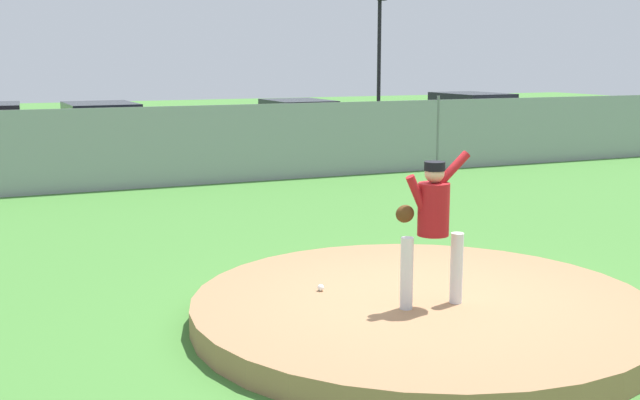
{
  "coord_description": "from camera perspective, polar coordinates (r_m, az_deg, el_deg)",
  "views": [
    {
      "loc": [
        -4.17,
        -6.95,
        2.77
      ],
      "look_at": [
        -0.13,
        2.44,
        0.93
      ],
      "focal_mm": 44.06,
      "sensor_mm": 36.0,
      "label": 1
    }
  ],
  "objects": [
    {
      "name": "ground_plane",
      "position": [
        13.89,
        -5.3,
        -1.33
      ],
      "size": [
        80.0,
        80.0,
        0.0
      ],
      "primitive_type": "plane",
      "color": "#427A33"
    },
    {
      "name": "asphalt_strip",
      "position": [
        22.03,
        -12.17,
        2.78
      ],
      "size": [
        44.0,
        7.0,
        0.01
      ],
      "primitive_type": "cube",
      "color": "#2B2B2D",
      "rests_on": "ground_plane"
    },
    {
      "name": "pitchers_mound",
      "position": [
        8.53,
        7.38,
        -7.9
      ],
      "size": [
        4.91,
        4.91,
        0.27
      ],
      "primitive_type": "cylinder",
      "color": "#99704C",
      "rests_on": "ground_plane"
    },
    {
      "name": "pitcher_youth",
      "position": [
        8.0,
        8.15,
        -1.31
      ],
      "size": [
        0.8,
        0.32,
        1.59
      ],
      "color": "silver",
      "rests_on": "pitchers_mound"
    },
    {
      "name": "baseball",
      "position": [
        8.64,
        0.05,
        -6.39
      ],
      "size": [
        0.07,
        0.07,
        0.07
      ],
      "primitive_type": "sphere",
      "color": "white",
      "rests_on": "pitchers_mound"
    },
    {
      "name": "chainlink_fence",
      "position": [
        17.56,
        -9.4,
        3.91
      ],
      "size": [
        31.75,
        0.07,
        1.86
      ],
      "color": "gray",
      "rests_on": "ground_plane"
    },
    {
      "name": "parked_car_champagne",
      "position": [
        23.04,
        -1.6,
        5.21
      ],
      "size": [
        1.91,
        4.08,
        1.59
      ],
      "color": "tan",
      "rests_on": "ground_plane"
    },
    {
      "name": "parked_car_navy",
      "position": [
        21.61,
        -15.57,
        4.57
      ],
      "size": [
        2.05,
        4.36,
        1.63
      ],
      "color": "#161E4C",
      "rests_on": "ground_plane"
    },
    {
      "name": "parked_car_white",
      "position": [
        25.41,
        10.92,
        5.63
      ],
      "size": [
        2.03,
        4.47,
        1.71
      ],
      "color": "silver",
      "rests_on": "ground_plane"
    },
    {
      "name": "traffic_light_far",
      "position": [
        29.06,
        4.42,
        12.33
      ],
      "size": [
        0.28,
        0.46,
        5.72
      ],
      "color": "black",
      "rests_on": "ground_plane"
    }
  ]
}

